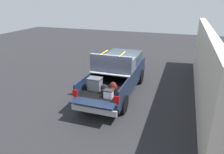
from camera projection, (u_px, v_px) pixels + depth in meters
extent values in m
plane|color=#262628|center=(116.00, 93.00, 10.86)|extent=(40.00, 40.00, 0.00)
cube|color=#162138|center=(116.00, 82.00, 10.63)|extent=(5.50, 1.92, 0.47)
cube|color=black|center=(108.00, 86.00, 9.48)|extent=(2.80, 1.80, 0.04)
cube|color=#162138|center=(89.00, 79.00, 9.68)|extent=(2.80, 0.06, 0.50)
cube|color=#162138|center=(128.00, 84.00, 9.12)|extent=(2.80, 0.06, 0.50)
cube|color=#162138|center=(117.00, 72.00, 10.61)|extent=(0.06, 1.80, 0.50)
cube|color=#162138|center=(93.00, 103.00, 8.01)|extent=(0.55, 1.80, 0.04)
cube|color=#B2B2B7|center=(113.00, 70.00, 9.99)|extent=(1.25, 1.92, 0.04)
cube|color=#162138|center=(123.00, 65.00, 11.65)|extent=(2.30, 1.92, 0.50)
cube|color=#2D3842|center=(123.00, 57.00, 11.39)|extent=(1.94, 1.76, 0.45)
cube|color=#162138|center=(130.00, 60.00, 12.86)|extent=(0.40, 1.82, 0.38)
cube|color=#B2B2B7|center=(95.00, 109.00, 8.28)|extent=(0.24, 1.92, 0.24)
cube|color=red|center=(75.00, 93.00, 8.44)|extent=(0.06, 0.20, 0.28)
cube|color=red|center=(117.00, 100.00, 7.91)|extent=(0.06, 0.20, 0.28)
cylinder|color=black|center=(111.00, 73.00, 12.52)|extent=(0.80, 0.30, 0.80)
cylinder|color=black|center=(140.00, 76.00, 11.99)|extent=(0.80, 0.30, 0.80)
cylinder|color=black|center=(85.00, 98.00, 9.44)|extent=(0.80, 0.30, 0.80)
cylinder|color=black|center=(123.00, 104.00, 8.90)|extent=(0.80, 0.30, 0.80)
cube|color=slate|center=(95.00, 84.00, 9.02)|extent=(0.40, 0.55, 0.49)
cube|color=#505359|center=(95.00, 78.00, 8.92)|extent=(0.44, 0.59, 0.05)
ellipsoid|color=black|center=(104.00, 89.00, 8.68)|extent=(0.20, 0.33, 0.41)
ellipsoid|color=black|center=(103.00, 91.00, 8.60)|extent=(0.09, 0.23, 0.18)
ellipsoid|color=maroon|center=(113.00, 87.00, 8.75)|extent=(0.20, 0.33, 0.47)
ellipsoid|color=maroon|center=(112.00, 90.00, 8.68)|extent=(0.09, 0.23, 0.20)
cube|color=white|center=(109.00, 94.00, 8.32)|extent=(0.26, 0.34, 0.30)
cube|color=#262628|center=(108.00, 90.00, 8.26)|extent=(0.28, 0.36, 0.04)
cube|color=#4C5166|center=(113.00, 66.00, 9.91)|extent=(0.87, 1.98, 0.42)
cube|color=#4C5166|center=(111.00, 60.00, 9.45)|extent=(0.16, 1.98, 0.40)
cube|color=#4C5166|center=(96.00, 57.00, 10.11)|extent=(0.63, 0.20, 0.22)
cube|color=#4C5166|center=(132.00, 61.00, 9.56)|extent=(0.63, 0.20, 0.22)
cube|color=yellow|center=(104.00, 52.00, 9.82)|extent=(0.97, 0.03, 0.02)
cube|color=yellow|center=(122.00, 54.00, 9.55)|extent=(0.97, 0.03, 0.02)
cube|color=beige|center=(204.00, 65.00, 9.92)|extent=(11.38, 0.36, 3.28)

